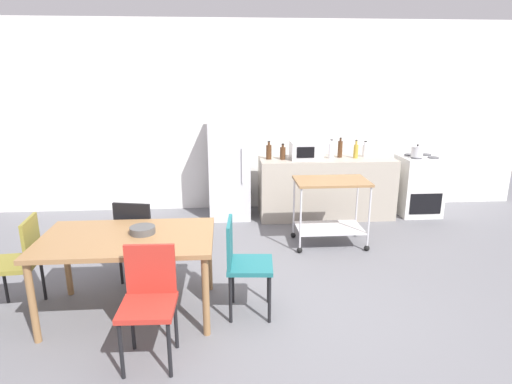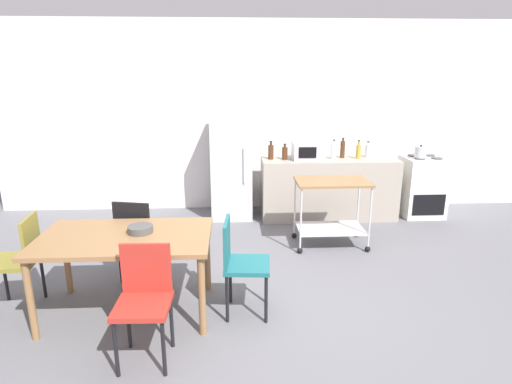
{
  "view_description": "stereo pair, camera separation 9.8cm",
  "coord_description": "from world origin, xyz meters",
  "px_view_note": "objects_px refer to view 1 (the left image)",
  "views": [
    {
      "loc": [
        -0.61,
        -3.5,
        2.13
      ],
      "look_at": [
        -0.26,
        1.2,
        0.8
      ],
      "focal_mm": 29.83,
      "sensor_mm": 36.0,
      "label": 1
    },
    {
      "loc": [
        -0.51,
        -3.51,
        2.13
      ],
      "look_at": [
        -0.26,
        1.2,
        0.8
      ],
      "focal_mm": 29.83,
      "sensor_mm": 36.0,
      "label": 2
    }
  ],
  "objects_px": {
    "chair_teal": "(243,260)",
    "microwave": "(306,150)",
    "bottle_sparkling_water": "(356,151)",
    "dining_table": "(128,245)",
    "bottle_olive_oil": "(331,150)",
    "stove_oven": "(418,185)",
    "kettle": "(417,151)",
    "chair_black": "(138,235)",
    "chair_red": "(149,297)",
    "chair_olive": "(20,258)",
    "fruit_bowl": "(143,230)",
    "bottle_vinegar": "(365,150)",
    "bottle_soy_sauce": "(340,149)",
    "bottle_soda": "(269,152)",
    "refrigerator": "(229,167)",
    "bottle_hot_sauce": "(283,153)",
    "kitchen_cart": "(331,201)"
  },
  "relations": [
    {
      "from": "microwave",
      "to": "bottle_vinegar",
      "type": "height_order",
      "value": "microwave"
    },
    {
      "from": "chair_teal",
      "to": "microwave",
      "type": "xyz_separation_m",
      "value": [
        1.05,
        2.6,
        0.51
      ]
    },
    {
      "from": "stove_oven",
      "to": "bottle_olive_oil",
      "type": "height_order",
      "value": "bottle_olive_oil"
    },
    {
      "from": "stove_oven",
      "to": "kettle",
      "type": "distance_m",
      "value": 0.57
    },
    {
      "from": "chair_black",
      "to": "stove_oven",
      "type": "bearing_deg",
      "value": -141.22
    },
    {
      "from": "stove_oven",
      "to": "bottle_hot_sauce",
      "type": "height_order",
      "value": "bottle_hot_sauce"
    },
    {
      "from": "bottle_soy_sauce",
      "to": "stove_oven",
      "type": "bearing_deg",
      "value": -2.06
    },
    {
      "from": "bottle_olive_oil",
      "to": "kettle",
      "type": "xyz_separation_m",
      "value": [
        1.28,
        -0.07,
        -0.02
      ]
    },
    {
      "from": "bottle_hot_sauce",
      "to": "bottle_vinegar",
      "type": "distance_m",
      "value": 1.27
    },
    {
      "from": "refrigerator",
      "to": "bottle_vinegar",
      "type": "relative_size",
      "value": 6.46
    },
    {
      "from": "microwave",
      "to": "kettle",
      "type": "bearing_deg",
      "value": -2.01
    },
    {
      "from": "chair_teal",
      "to": "kettle",
      "type": "xyz_separation_m",
      "value": [
        2.7,
        2.55,
        0.48
      ]
    },
    {
      "from": "chair_red",
      "to": "chair_olive",
      "type": "bearing_deg",
      "value": 150.35
    },
    {
      "from": "bottle_soda",
      "to": "bottle_olive_oil",
      "type": "bearing_deg",
      "value": -1.04
    },
    {
      "from": "bottle_soda",
      "to": "microwave",
      "type": "xyz_separation_m",
      "value": [
        0.55,
        -0.03,
        0.02
      ]
    },
    {
      "from": "refrigerator",
      "to": "stove_oven",
      "type": "bearing_deg",
      "value": -1.6
    },
    {
      "from": "bottle_sparkling_water",
      "to": "bottle_olive_oil",
      "type": "bearing_deg",
      "value": 179.63
    },
    {
      "from": "chair_black",
      "to": "kettle",
      "type": "height_order",
      "value": "kettle"
    },
    {
      "from": "bottle_sparkling_water",
      "to": "fruit_bowl",
      "type": "distance_m",
      "value": 3.67
    },
    {
      "from": "bottle_olive_oil",
      "to": "dining_table",
      "type": "bearing_deg",
      "value": -133.59
    },
    {
      "from": "dining_table",
      "to": "chair_olive",
      "type": "distance_m",
      "value": 1.01
    },
    {
      "from": "chair_teal",
      "to": "bottle_vinegar",
      "type": "bearing_deg",
      "value": -31.53
    },
    {
      "from": "refrigerator",
      "to": "fruit_bowl",
      "type": "xyz_separation_m",
      "value": [
        -0.8,
        -2.6,
        0.01
      ]
    },
    {
      "from": "chair_olive",
      "to": "fruit_bowl",
      "type": "distance_m",
      "value": 1.15
    },
    {
      "from": "chair_teal",
      "to": "chair_olive",
      "type": "distance_m",
      "value": 2.01
    },
    {
      "from": "kitchen_cart",
      "to": "bottle_soy_sauce",
      "type": "height_order",
      "value": "bottle_soy_sauce"
    },
    {
      "from": "bottle_soda",
      "to": "bottle_hot_sauce",
      "type": "relative_size",
      "value": 1.15
    },
    {
      "from": "refrigerator",
      "to": "bottle_soy_sauce",
      "type": "relative_size",
      "value": 5.2
    },
    {
      "from": "dining_table",
      "to": "bottle_sparkling_water",
      "type": "bearing_deg",
      "value": 42.32
    },
    {
      "from": "chair_red",
      "to": "fruit_bowl",
      "type": "height_order",
      "value": "chair_red"
    },
    {
      "from": "dining_table",
      "to": "chair_olive",
      "type": "relative_size",
      "value": 1.69
    },
    {
      "from": "kitchen_cart",
      "to": "bottle_soy_sauce",
      "type": "distance_m",
      "value": 1.32
    },
    {
      "from": "chair_black",
      "to": "microwave",
      "type": "relative_size",
      "value": 1.93
    },
    {
      "from": "stove_oven",
      "to": "fruit_bowl",
      "type": "height_order",
      "value": "stove_oven"
    },
    {
      "from": "microwave",
      "to": "bottle_sparkling_water",
      "type": "relative_size",
      "value": 1.69
    },
    {
      "from": "dining_table",
      "to": "bottle_olive_oil",
      "type": "distance_m",
      "value": 3.55
    },
    {
      "from": "chair_black",
      "to": "bottle_vinegar",
      "type": "xyz_separation_m",
      "value": [
        3.01,
        2.01,
        0.48
      ]
    },
    {
      "from": "bottle_olive_oil",
      "to": "bottle_vinegar",
      "type": "xyz_separation_m",
      "value": [
        0.54,
        0.09,
        -0.02
      ]
    },
    {
      "from": "bottle_soda",
      "to": "kitchen_cart",
      "type": "bearing_deg",
      "value": -59.0
    },
    {
      "from": "dining_table",
      "to": "chair_olive",
      "type": "height_order",
      "value": "chair_olive"
    },
    {
      "from": "refrigerator",
      "to": "bottle_soy_sauce",
      "type": "height_order",
      "value": "refrigerator"
    },
    {
      "from": "refrigerator",
      "to": "microwave",
      "type": "relative_size",
      "value": 3.37
    },
    {
      "from": "bottle_hot_sauce",
      "to": "bottle_soy_sauce",
      "type": "relative_size",
      "value": 0.78
    },
    {
      "from": "chair_teal",
      "to": "bottle_hot_sauce",
      "type": "height_order",
      "value": "bottle_hot_sauce"
    },
    {
      "from": "bottle_soda",
      "to": "fruit_bowl",
      "type": "bearing_deg",
      "value": -118.88
    },
    {
      "from": "chair_olive",
      "to": "bottle_soy_sauce",
      "type": "bearing_deg",
      "value": 119.9
    },
    {
      "from": "bottle_vinegar",
      "to": "bottle_soy_sauce",
      "type": "bearing_deg",
      "value": -177.48
    },
    {
      "from": "bottle_soda",
      "to": "bottle_soy_sauce",
      "type": "bearing_deg",
      "value": 2.85
    },
    {
      "from": "dining_table",
      "to": "bottle_soda",
      "type": "relative_size",
      "value": 5.6
    },
    {
      "from": "refrigerator",
      "to": "bottle_hot_sauce",
      "type": "xyz_separation_m",
      "value": [
        0.78,
        -0.13,
        0.22
      ]
    }
  ]
}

